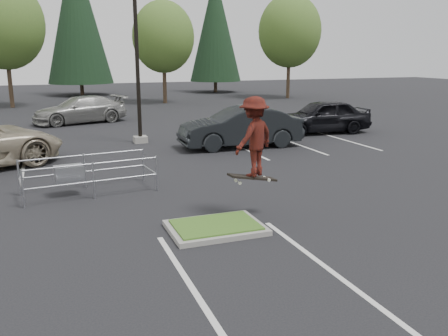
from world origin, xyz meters
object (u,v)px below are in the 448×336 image
object	(u,v)px
conif_c	(215,27)
car_far_silver	(81,110)
light_pole	(136,43)
decid_c	(163,39)
decid_b	(4,27)
car_r_charc	(240,127)
car_r_black	(322,116)
decid_d	(289,33)
conif_b	(77,14)
skateboarder	(253,137)
cart_corral	(74,173)

from	to	relation	value
conif_c	car_far_silver	distance (m)	25.82
light_pole	decid_c	size ratio (longest dim) A/B	1.21
decid_b	car_r_charc	size ratio (longest dim) A/B	1.78
car_r_charc	car_r_black	size ratio (longest dim) A/B	1.06
light_pole	car_r_black	size ratio (longest dim) A/B	1.97
decid_c	conif_c	distance (m)	12.65
decid_c	decid_d	size ratio (longest dim) A/B	0.89
car_r_charc	conif_c	bearing A→B (deg)	164.49
light_pole	decid_c	world-z (taller)	light_pole
decid_d	car_far_silver	distance (m)	22.79
conif_b	car_r_charc	distance (m)	32.21
light_pole	skateboarder	distance (m)	11.69
decid_b	decid_d	xyz separation A→B (m)	(24.00, -0.20, -0.13)
decid_d	skateboarder	distance (m)	34.36
light_pole	skateboarder	bearing A→B (deg)	-86.49
skateboarder	car_far_silver	distance (m)	19.45
cart_corral	car_far_silver	size ratio (longest dim) A/B	0.72
car_r_charc	conif_b	bearing A→B (deg)	-169.78
cart_corral	car_r_charc	size ratio (longest dim) A/B	0.73
skateboarder	conif_c	bearing A→B (deg)	-137.43
conif_c	car_r_charc	size ratio (longest dim) A/B	2.30
conif_c	skateboarder	world-z (taller)	conif_c
light_pole	conif_c	size ratio (longest dim) A/B	0.81
decid_c	car_r_charc	distance (m)	20.97
decid_b	skateboarder	size ratio (longest dim) A/B	4.42
light_pole	skateboarder	world-z (taller)	light_pole
light_pole	conif_c	bearing A→B (deg)	63.85
cart_corral	car_r_charc	bearing A→B (deg)	28.54
decid_d	car_r_black	distance (m)	21.07
conif_c	car_r_charc	distance (m)	32.14
car_r_charc	car_far_silver	distance (m)	12.07
decid_c	skateboarder	world-z (taller)	decid_c
decid_b	car_r_charc	distance (m)	24.18
light_pole	car_r_charc	xyz separation A→B (m)	(4.00, -2.62, -3.66)
conif_c	light_pole	bearing A→B (deg)	-116.15
cart_corral	skateboarder	xyz separation A→B (m)	(4.13, -3.58, 1.38)
skateboarder	decid_b	bearing A→B (deg)	-105.67
conif_c	conif_b	bearing A→B (deg)	175.91
decid_b	car_far_silver	bearing A→B (deg)	-67.51
decid_c	conif_c	xyz separation A→B (m)	(8.01, 9.67, 1.59)
conif_c	car_r_black	distance (m)	28.91
conif_c	car_r_black	world-z (taller)	conif_c
light_pole	cart_corral	distance (m)	9.38
car_r_charc	car_r_black	distance (m)	5.90
decid_b	decid_c	distance (m)	12.05
light_pole	car_r_charc	world-z (taller)	light_pole
decid_d	car_r_charc	bearing A→B (deg)	-122.77
decid_c	car_r_black	xyz separation A→B (m)	(4.01, -18.33, -4.38)
decid_c	decid_b	bearing A→B (deg)	176.66
decid_c	conif_c	size ratio (longest dim) A/B	0.67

